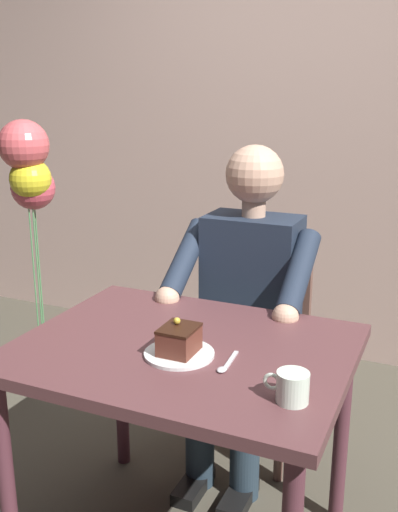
{
  "coord_description": "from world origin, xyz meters",
  "views": [
    {
      "loc": [
        -0.69,
        1.45,
        1.46
      ],
      "look_at": [
        -0.01,
        -0.1,
        0.98
      ],
      "focal_mm": 41.07,
      "sensor_mm": 36.0,
      "label": 1
    }
  ],
  "objects": [
    {
      "name": "cafe_rear_panel",
      "position": [
        0.0,
        -1.73,
        1.5
      ],
      "size": [
        6.4,
        0.12,
        3.0
      ],
      "primitive_type": "cube",
      "color": "#BF9F92",
      "rests_on": "ground"
    },
    {
      "name": "dining_table",
      "position": [
        0.0,
        0.0,
        0.64
      ],
      "size": [
        0.98,
        0.77,
        0.73
      ],
      "color": "brown",
      "rests_on": "ground"
    },
    {
      "name": "chair",
      "position": [
        0.0,
        -0.72,
        0.5
      ],
      "size": [
        0.42,
        0.42,
        0.9
      ],
      "color": "brown",
      "rests_on": "ground"
    },
    {
      "name": "seated_person",
      "position": [
        -0.0,
        -0.55,
        0.67
      ],
      "size": [
        0.53,
        0.58,
        1.27
      ],
      "color": "#202B3C",
      "rests_on": "ground"
    },
    {
      "name": "dessert_plate",
      "position": [
        -0.02,
        0.07,
        0.74
      ],
      "size": [
        0.2,
        0.2,
        0.01
      ],
      "primitive_type": "cylinder",
      "color": "white",
      "rests_on": "dining_table"
    },
    {
      "name": "cake_slice",
      "position": [
        -0.02,
        0.07,
        0.78
      ],
      "size": [
        0.1,
        0.12,
        0.1
      ],
      "color": "#5C2C20",
      "rests_on": "dessert_plate"
    },
    {
      "name": "coffee_cup",
      "position": [
        -0.38,
        0.19,
        0.77
      ],
      "size": [
        0.12,
        0.08,
        0.08
      ],
      "color": "silver",
      "rests_on": "dining_table"
    },
    {
      "name": "dessert_spoon",
      "position": [
        -0.17,
        0.08,
        0.73
      ],
      "size": [
        0.03,
        0.14,
        0.01
      ],
      "color": "silver",
      "rests_on": "dining_table"
    },
    {
      "name": "balloon_display",
      "position": [
        1.11,
        -0.7,
        1.02
      ],
      "size": [
        0.23,
        0.27,
        1.34
      ],
      "color": "#B2C1C6",
      "rests_on": "ground"
    }
  ]
}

